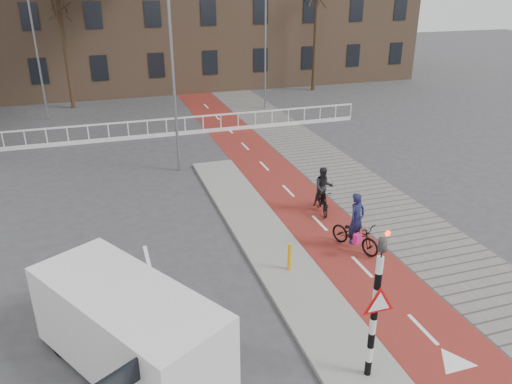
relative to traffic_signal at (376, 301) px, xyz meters
name	(u,v)px	position (x,y,z in m)	size (l,w,h in m)	color
ground	(348,317)	(0.60, 2.02, -1.99)	(120.00, 120.00, 0.00)	#38383A
bike_lane	(272,174)	(2.10, 12.02, -1.98)	(2.50, 60.00, 0.01)	maroon
sidewalk	(330,167)	(4.90, 12.02, -1.98)	(3.00, 60.00, 0.01)	slate
curb_island	(270,245)	(-0.10, 6.02, -1.93)	(1.80, 16.00, 0.12)	gray
traffic_signal	(376,301)	(0.00, 0.00, 0.00)	(0.80, 0.80, 3.68)	black
bollard	(290,257)	(-0.07, 4.40, -1.46)	(0.12, 0.12, 0.83)	#E29F0C
cyclist_near	(356,231)	(2.39, 5.05, -1.35)	(1.28, 1.90, 1.88)	black
cyclist_far	(323,194)	(2.57, 7.82, -1.27)	(0.82, 1.62, 1.71)	black
van	(129,329)	(-4.74, 1.87, -0.92)	(4.02, 5.00, 2.02)	silver
railing	(109,136)	(-4.40, 19.02, -1.68)	(28.00, 0.10, 0.99)	silver
tree_mid	(65,47)	(-6.27, 27.26, 1.86)	(0.26, 0.26, 7.69)	black
tree_right	(315,33)	(10.96, 27.59, 2.13)	(0.27, 0.27, 8.24)	black
streetlight_near	(174,85)	(-1.66, 13.68, 1.80)	(0.12, 0.12, 7.57)	slate
streetlight_left	(38,56)	(-7.69, 24.60, 1.74)	(0.12, 0.12, 7.46)	slate
streetlight_right	(265,53)	(5.64, 23.29, 1.54)	(0.12, 0.12, 7.06)	slate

